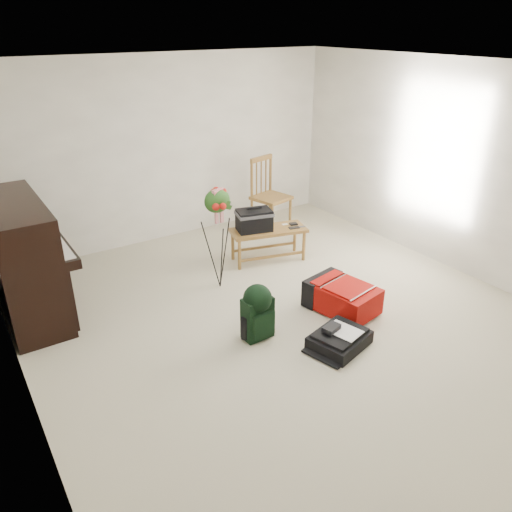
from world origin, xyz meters
TOP-DOWN VIEW (x-y plane):
  - floor at (0.00, 0.00)m, footprint 5.00×5.50m
  - ceiling at (0.00, 0.00)m, footprint 5.00×5.50m
  - wall_back at (0.00, 2.75)m, footprint 5.00×0.04m
  - wall_left at (-2.50, 0.00)m, footprint 0.04×5.50m
  - wall_right at (2.50, 0.00)m, footprint 0.04×5.50m
  - piano at (-2.19, 1.60)m, footprint 0.71×1.50m
  - bench at (0.53, 1.30)m, footprint 1.04×0.62m
  - dining_chair at (1.28, 2.16)m, footprint 0.57×0.57m
  - red_suitcase at (0.61, -0.14)m, footprint 0.62×0.81m
  - black_duffel at (0.15, -0.67)m, footprint 0.64×0.56m
  - green_backpack at (-0.43, -0.12)m, footprint 0.30×0.28m
  - flower_stand at (-0.23, 1.00)m, footprint 0.49×0.49m

SIDE VIEW (x-z plane):
  - floor at x=0.00m, z-range -0.01..0.01m
  - black_duffel at x=0.15m, z-range -0.03..0.20m
  - red_suitcase at x=0.61m, z-range 0.01..0.32m
  - green_backpack at x=-0.43m, z-range 0.03..0.61m
  - bench at x=0.53m, z-range 0.15..0.90m
  - dining_chair at x=1.28m, z-range -0.01..1.07m
  - piano at x=-2.19m, z-range -0.03..1.22m
  - flower_stand at x=-0.23m, z-range -0.02..1.22m
  - wall_back at x=0.00m, z-range 0.00..2.50m
  - wall_left at x=-2.50m, z-range 0.00..2.50m
  - wall_right at x=2.50m, z-range 0.00..2.50m
  - ceiling at x=0.00m, z-range 2.50..2.50m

